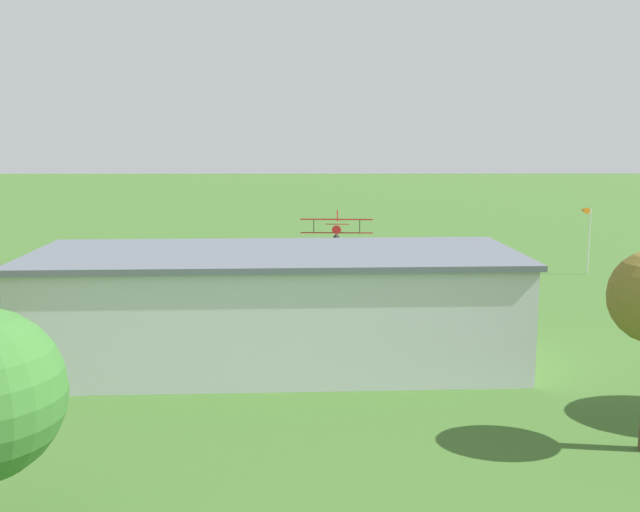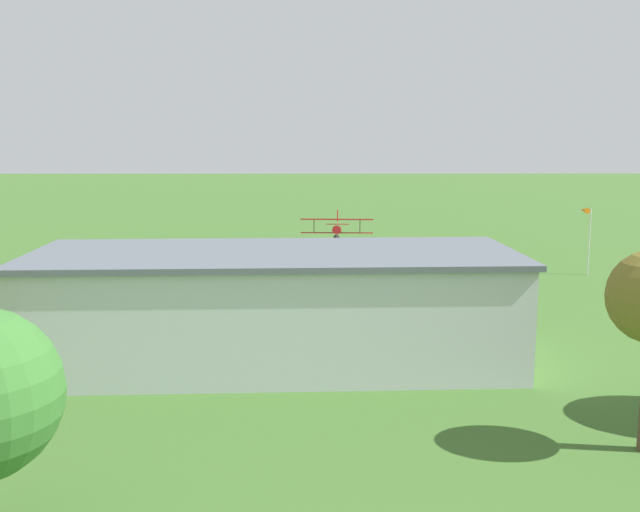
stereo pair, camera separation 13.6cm
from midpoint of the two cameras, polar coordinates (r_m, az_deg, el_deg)
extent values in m
plane|color=#3D6628|center=(79.20, -5.68, -0.87)|extent=(400.00, 400.00, 0.00)
cube|color=silver|center=(45.43, -3.41, -4.19)|extent=(29.18, 12.20, 6.61)
cube|color=slate|center=(44.75, -3.46, 0.15)|extent=(29.80, 12.82, 0.35)
cube|color=#384251|center=(51.01, -3.33, -3.38)|extent=(10.00, 0.55, 5.42)
cylinder|color=#B21E1E|center=(80.55, 1.38, 2.03)|extent=(1.23, 5.87, 1.66)
cone|color=black|center=(77.43, 1.32, 1.43)|extent=(0.69, 0.81, 0.73)
cube|color=#B21E1E|center=(79.92, 1.37, 1.80)|extent=(7.81, 2.00, 0.32)
cube|color=#B21E1E|center=(79.20, 1.36, 2.84)|extent=(7.81, 2.00, 0.32)
cube|color=#B21E1E|center=(82.82, 1.42, 3.12)|extent=(0.17, 1.26, 1.43)
cube|color=#B21E1E|center=(83.05, 1.42, 2.47)|extent=(2.64, 1.04, 0.19)
cylinder|color=black|center=(80.34, 0.69, 1.09)|extent=(0.17, 0.65, 0.64)
cylinder|color=black|center=(80.30, 2.04, 1.08)|extent=(0.17, 0.65, 0.64)
cylinder|color=#332D28|center=(79.65, -0.42, 2.33)|extent=(0.09, 0.28, 1.57)
cylinder|color=#332D28|center=(79.54, 3.15, 2.31)|extent=(0.09, 0.28, 1.57)
cube|color=slate|center=(58.75, -18.06, -4.18)|extent=(2.09, 4.65, 0.69)
cube|color=#2D3842|center=(58.62, -18.09, -3.61)|extent=(1.70, 2.66, 0.51)
cylinder|color=black|center=(57.14, -17.89, -4.90)|extent=(0.28, 0.66, 0.64)
cylinder|color=black|center=(57.80, -19.40, -4.82)|extent=(0.28, 0.66, 0.64)
cylinder|color=black|center=(59.89, -16.74, -4.21)|extent=(0.28, 0.66, 0.64)
cylinder|color=black|center=(60.52, -18.20, -4.14)|extent=(0.28, 0.66, 0.64)
cylinder|color=black|center=(63.32, -22.80, -3.82)|extent=(0.23, 0.64, 0.64)
cylinder|color=#72338C|center=(58.60, 11.96, -4.19)|extent=(0.33, 0.33, 0.87)
cylinder|color=#72338C|center=(58.43, 11.99, -3.49)|extent=(0.39, 0.39, 0.61)
sphere|color=#9E704C|center=(58.34, 12.00, -3.08)|extent=(0.23, 0.23, 0.23)
cylinder|color=beige|center=(57.30, 9.86, -4.43)|extent=(0.35, 0.35, 0.86)
cylinder|color=#3F3F47|center=(57.13, 9.88, -3.72)|extent=(0.42, 0.42, 0.61)
sphere|color=#D8AD84|center=(57.04, 9.89, -3.31)|extent=(0.23, 0.23, 0.23)
cylinder|color=silver|center=(78.89, 20.10, 1.03)|extent=(0.12, 0.12, 6.69)
cone|color=orange|center=(78.28, 19.75, 3.35)|extent=(0.81, 1.38, 0.60)
camera|label=1|loc=(0.07, -89.94, 0.01)|focal=41.48mm
camera|label=2|loc=(0.07, 90.06, -0.01)|focal=41.48mm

